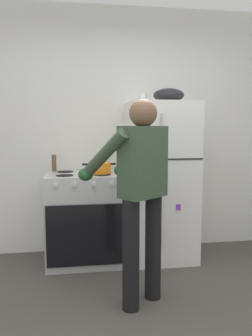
{
  "coord_description": "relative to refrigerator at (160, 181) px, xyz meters",
  "views": [
    {
      "loc": [
        -0.51,
        -1.95,
        1.39
      ],
      "look_at": [
        -0.0,
        1.32,
        1.0
      ],
      "focal_mm": 36.88,
      "sensor_mm": 36.0,
      "label": 1
    }
  ],
  "objects": [
    {
      "name": "kitchen_wall_back",
      "position": [
        -0.4,
        0.38,
        0.53
      ],
      "size": [
        6.0,
        0.1,
        2.7
      ],
      "primitive_type": "cube",
      "color": "white",
      "rests_on": "ground"
    },
    {
      "name": "refrigerator",
      "position": [
        0.0,
        0.0,
        0.0
      ],
      "size": [
        0.68,
        0.72,
        1.65
      ],
      "color": "white",
      "rests_on": "ground"
    },
    {
      "name": "stove_range",
      "position": [
        -0.81,
        -0.01,
        -0.36
      ],
      "size": [
        0.76,
        0.67,
        0.93
      ],
      "color": "silver",
      "rests_on": "ground"
    },
    {
      "name": "person_cook",
      "position": [
        -0.41,
        -0.94,
        0.14
      ],
      "size": [
        0.7,
        0.75,
        1.6
      ],
      "color": "black",
      "rests_on": "ground"
    },
    {
      "name": "red_pot",
      "position": [
        -0.65,
        -0.05,
        0.16
      ],
      "size": [
        0.34,
        0.24,
        0.11
      ],
      "color": "orange",
      "rests_on": "stove_range"
    },
    {
      "name": "coffee_mug",
      "position": [
        -0.18,
        0.05,
        0.87
      ],
      "size": [
        0.11,
        0.08,
        0.1
      ],
      "color": "silver",
      "rests_on": "refrigerator"
    },
    {
      "name": "pepper_mill",
      "position": [
        -1.11,
        0.2,
        0.19
      ],
      "size": [
        0.05,
        0.05,
        0.17
      ],
      "primitive_type": "cylinder",
      "color": "brown",
      "rests_on": "stove_range"
    },
    {
      "name": "mixing_bowl",
      "position": [
        0.08,
        0.0,
        0.9
      ],
      "size": [
        0.32,
        0.32,
        0.14
      ],
      "primitive_type": "ellipsoid",
      "color": "black",
      "rests_on": "refrigerator"
    }
  ]
}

